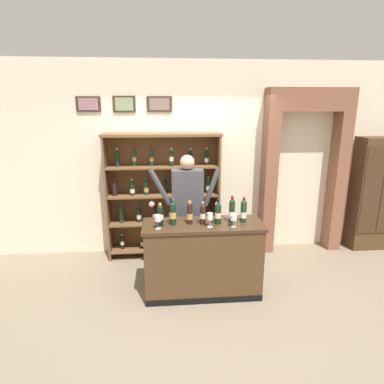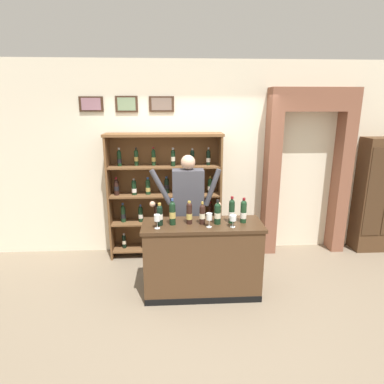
{
  "view_description": "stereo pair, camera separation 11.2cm",
  "coord_description": "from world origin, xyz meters",
  "px_view_note": "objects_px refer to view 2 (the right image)",
  "views": [
    {
      "loc": [
        -0.39,
        -3.76,
        2.37
      ],
      "look_at": [
        -0.05,
        0.2,
        1.3
      ],
      "focal_mm": 30.68,
      "sensor_mm": 36.0,
      "label": 1
    },
    {
      "loc": [
        -0.28,
        -3.77,
        2.37
      ],
      "look_at": [
        -0.05,
        0.2,
        1.3
      ],
      "focal_mm": 30.68,
      "sensor_mm": 36.0,
      "label": 2
    }
  ],
  "objects_px": {
    "tasting_bottle_grappa": "(243,211)",
    "wine_glass_left": "(233,218)",
    "tasting_bottle_super_tuscan": "(172,213)",
    "tasting_bottle_rosso": "(189,213)",
    "tasting_bottle_riserva": "(202,214)",
    "wine_glass_center": "(209,217)",
    "side_cabinet": "(378,195)",
    "tasting_counter": "(202,259)",
    "tasting_bottle_chianti": "(218,213)",
    "shopkeeper": "(188,202)",
    "tasting_bottle_vin_santo": "(232,211)",
    "wine_glass_right": "(157,219)",
    "tasting_bottle_prosecco": "(160,215)",
    "wine_shelf": "(165,192)"
  },
  "relations": [
    {
      "from": "tasting_counter",
      "to": "wine_glass_center",
      "type": "distance_m",
      "value": 0.61
    },
    {
      "from": "wine_glass_left",
      "to": "tasting_bottle_riserva",
      "type": "bearing_deg",
      "value": 159.34
    },
    {
      "from": "shopkeeper",
      "to": "tasting_bottle_prosecco",
      "type": "relative_size",
      "value": 6.18
    },
    {
      "from": "tasting_bottle_riserva",
      "to": "wine_glass_center",
      "type": "bearing_deg",
      "value": -57.76
    },
    {
      "from": "tasting_bottle_vin_santo",
      "to": "wine_glass_center",
      "type": "height_order",
      "value": "tasting_bottle_vin_santo"
    },
    {
      "from": "tasting_counter",
      "to": "wine_glass_center",
      "type": "relative_size",
      "value": 8.57
    },
    {
      "from": "tasting_bottle_super_tuscan",
      "to": "tasting_bottle_rosso",
      "type": "xyz_separation_m",
      "value": [
        0.2,
        0.02,
        -0.01
      ]
    },
    {
      "from": "tasting_counter",
      "to": "wine_glass_center",
      "type": "xyz_separation_m",
      "value": [
        0.07,
        -0.12,
        0.6
      ]
    },
    {
      "from": "tasting_bottle_grappa",
      "to": "wine_glass_left",
      "type": "xyz_separation_m",
      "value": [
        -0.16,
        -0.15,
        -0.03
      ]
    },
    {
      "from": "side_cabinet",
      "to": "tasting_bottle_vin_santo",
      "type": "distance_m",
      "value": 2.88
    },
    {
      "from": "shopkeeper",
      "to": "tasting_bottle_riserva",
      "type": "distance_m",
      "value": 0.55
    },
    {
      "from": "tasting_bottle_grappa",
      "to": "wine_glass_left",
      "type": "distance_m",
      "value": 0.22
    },
    {
      "from": "tasting_bottle_chianti",
      "to": "wine_glass_left",
      "type": "relative_size",
      "value": 2.06
    },
    {
      "from": "side_cabinet",
      "to": "wine_glass_right",
      "type": "relative_size",
      "value": 10.92
    },
    {
      "from": "tasting_bottle_prosecco",
      "to": "side_cabinet",
      "type": "bearing_deg",
      "value": 19.1
    },
    {
      "from": "tasting_bottle_rosso",
      "to": "wine_glass_center",
      "type": "xyz_separation_m",
      "value": [
        0.23,
        -0.13,
        -0.02
      ]
    },
    {
      "from": "tasting_bottle_rosso",
      "to": "tasting_bottle_grappa",
      "type": "bearing_deg",
      "value": 0.17
    },
    {
      "from": "wine_shelf",
      "to": "shopkeeper",
      "type": "height_order",
      "value": "wine_shelf"
    },
    {
      "from": "tasting_bottle_grappa",
      "to": "wine_glass_center",
      "type": "bearing_deg",
      "value": -162.93
    },
    {
      "from": "side_cabinet",
      "to": "tasting_bottle_riserva",
      "type": "bearing_deg",
      "value": -158.13
    },
    {
      "from": "shopkeeper",
      "to": "wine_glass_right",
      "type": "height_order",
      "value": "shopkeeper"
    },
    {
      "from": "tasting_bottle_super_tuscan",
      "to": "wine_glass_left",
      "type": "height_order",
      "value": "tasting_bottle_super_tuscan"
    },
    {
      "from": "tasting_bottle_grappa",
      "to": "wine_glass_right",
      "type": "distance_m",
      "value": 1.06
    },
    {
      "from": "tasting_counter",
      "to": "tasting_bottle_grappa",
      "type": "relative_size",
      "value": 4.7
    },
    {
      "from": "side_cabinet",
      "to": "tasting_bottle_rosso",
      "type": "height_order",
      "value": "side_cabinet"
    },
    {
      "from": "tasting_bottle_chianti",
      "to": "tasting_bottle_grappa",
      "type": "relative_size",
      "value": 0.97
    },
    {
      "from": "tasting_bottle_rosso",
      "to": "tasting_bottle_vin_santo",
      "type": "bearing_deg",
      "value": -0.64
    },
    {
      "from": "tasting_bottle_prosecco",
      "to": "tasting_bottle_chianti",
      "type": "xyz_separation_m",
      "value": [
        0.7,
        0.0,
        0.0
      ]
    },
    {
      "from": "side_cabinet",
      "to": "wine_glass_center",
      "type": "height_order",
      "value": "side_cabinet"
    },
    {
      "from": "tasting_bottle_rosso",
      "to": "tasting_bottle_grappa",
      "type": "relative_size",
      "value": 0.91
    },
    {
      "from": "tasting_bottle_grappa",
      "to": "tasting_bottle_vin_santo",
      "type": "bearing_deg",
      "value": -177.01
    },
    {
      "from": "tasting_bottle_riserva",
      "to": "tasting_bottle_grappa",
      "type": "height_order",
      "value": "tasting_bottle_grappa"
    },
    {
      "from": "shopkeeper",
      "to": "tasting_bottle_vin_santo",
      "type": "height_order",
      "value": "shopkeeper"
    },
    {
      "from": "side_cabinet",
      "to": "tasting_bottle_prosecco",
      "type": "bearing_deg",
      "value": -160.9
    },
    {
      "from": "side_cabinet",
      "to": "tasting_bottle_grappa",
      "type": "bearing_deg",
      "value": -154.56
    },
    {
      "from": "tasting_bottle_vin_santo",
      "to": "wine_glass_left",
      "type": "height_order",
      "value": "tasting_bottle_vin_santo"
    },
    {
      "from": "wine_glass_center",
      "to": "tasting_bottle_prosecco",
      "type": "bearing_deg",
      "value": 170.36
    },
    {
      "from": "tasting_bottle_vin_santo",
      "to": "wine_glass_center",
      "type": "bearing_deg",
      "value": -156.39
    },
    {
      "from": "shopkeeper",
      "to": "tasting_bottle_chianti",
      "type": "xyz_separation_m",
      "value": [
        0.33,
        -0.54,
        0.02
      ]
    },
    {
      "from": "tasting_bottle_vin_santo",
      "to": "wine_glass_left",
      "type": "bearing_deg",
      "value": -93.42
    },
    {
      "from": "side_cabinet",
      "to": "tasting_bottle_grappa",
      "type": "xyz_separation_m",
      "value": [
        -2.47,
        -1.18,
        0.16
      ]
    },
    {
      "from": "tasting_bottle_riserva",
      "to": "wine_glass_left",
      "type": "height_order",
      "value": "tasting_bottle_riserva"
    },
    {
      "from": "wine_shelf",
      "to": "tasting_bottle_grappa",
      "type": "relative_size",
      "value": 6.18
    },
    {
      "from": "tasting_counter",
      "to": "tasting_bottle_prosecco",
      "type": "relative_size",
      "value": 5.33
    },
    {
      "from": "tasting_bottle_rosso",
      "to": "tasting_bottle_grappa",
      "type": "height_order",
      "value": "tasting_bottle_grappa"
    },
    {
      "from": "tasting_counter",
      "to": "wine_shelf",
      "type": "bearing_deg",
      "value": 112.09
    },
    {
      "from": "tasting_bottle_rosso",
      "to": "tasting_bottle_riserva",
      "type": "bearing_deg",
      "value": -6.76
    },
    {
      "from": "tasting_bottle_vin_santo",
      "to": "wine_glass_right",
      "type": "bearing_deg",
      "value": -171.56
    },
    {
      "from": "tasting_counter",
      "to": "tasting_bottle_chianti",
      "type": "distance_m",
      "value": 0.64
    },
    {
      "from": "tasting_bottle_riserva",
      "to": "tasting_bottle_super_tuscan",
      "type": "bearing_deg",
      "value": -179.54
    }
  ]
}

